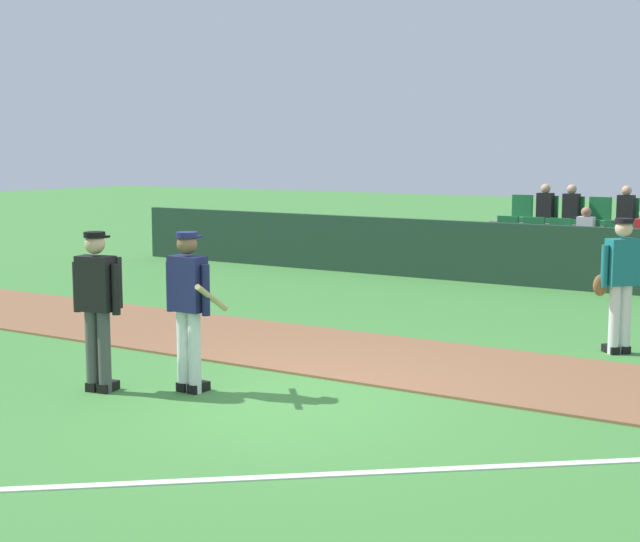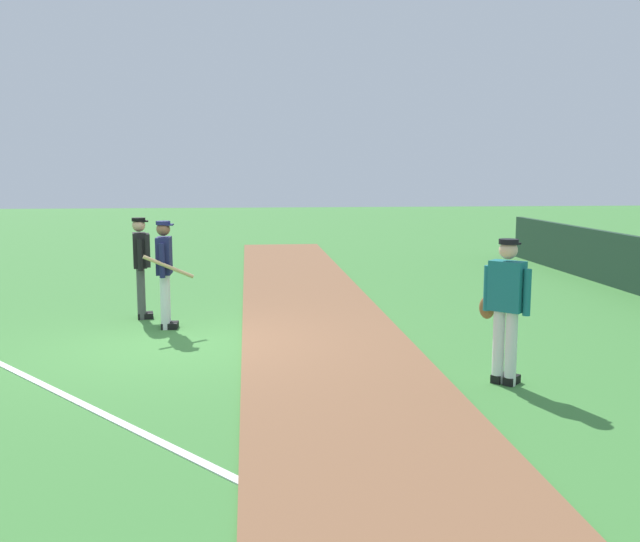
# 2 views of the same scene
# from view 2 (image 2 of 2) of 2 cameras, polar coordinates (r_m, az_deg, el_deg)

# --- Properties ---
(ground_plane) EXTENTS (80.00, 80.00, 0.00)m
(ground_plane) POSITION_cam_2_polar(r_m,az_deg,el_deg) (10.78, -11.63, -5.79)
(ground_plane) COLOR #42843A
(infield_dirt_path) EXTENTS (28.00, 2.53, 0.03)m
(infield_dirt_path) POSITION_cam_2_polar(r_m,az_deg,el_deg) (10.78, 0.43, -5.53)
(infield_dirt_path) COLOR brown
(infield_dirt_path) RESTS_ON ground
(foul_line_chalk) EXTENTS (9.37, 7.66, 0.01)m
(foul_line_chalk) POSITION_cam_2_polar(r_m,az_deg,el_deg) (8.00, -17.40, -10.86)
(foul_line_chalk) COLOR white
(foul_line_chalk) RESTS_ON ground
(batter_navy_jersey) EXTENTS (0.69, 0.78, 1.76)m
(batter_navy_jersey) POSITION_cam_2_polar(r_m,az_deg,el_deg) (11.67, -12.44, 0.09)
(batter_navy_jersey) COLOR white
(batter_navy_jersey) RESTS_ON ground
(umpire_home_plate) EXTENTS (0.58, 0.35, 1.76)m
(umpire_home_plate) POSITION_cam_2_polar(r_m,az_deg,el_deg) (12.58, -14.25, 0.74)
(umpire_home_plate) COLOR #4C4C4C
(umpire_home_plate) RESTS_ON ground
(runner_teal_jersey) EXTENTS (0.56, 0.50, 1.76)m
(runner_teal_jersey) POSITION_cam_2_polar(r_m,az_deg,el_deg) (8.70, 14.75, -2.72)
(runner_teal_jersey) COLOR white
(runner_teal_jersey) RESTS_ON ground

